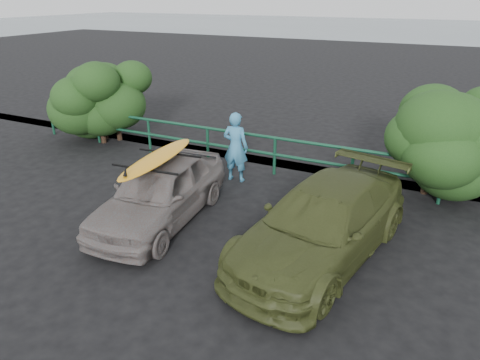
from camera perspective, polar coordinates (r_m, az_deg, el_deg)
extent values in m
plane|color=black|center=(8.03, -15.99, -10.59)|extent=(80.00, 80.00, 0.00)
plane|color=slate|center=(65.10, 22.75, 18.10)|extent=(200.00, 200.00, 0.00)
imported|color=slate|center=(8.94, -10.60, -1.51)|extent=(1.86, 3.95, 1.31)
imported|color=#3C431E|center=(7.76, 10.94, -5.61)|extent=(2.75, 4.83, 1.32)
imported|color=teal|center=(10.65, -0.59, 4.41)|extent=(0.67, 0.46, 1.77)
ellipsoid|color=orange|center=(8.66, -10.97, 2.92)|extent=(0.75, 2.61, 0.08)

